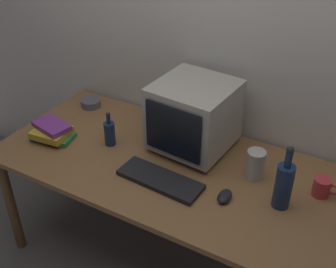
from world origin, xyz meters
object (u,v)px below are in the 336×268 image
Objects in this scene: keyboard at (160,180)px; bottle_tall at (284,184)px; bottle_short at (109,133)px; cd_spindle at (91,103)px; crt_monitor at (194,116)px; book_stack at (52,132)px; computer_mouse at (225,196)px; metal_canister at (255,165)px; mug at (322,187)px.

bottle_tall is at bearing 16.21° from keyboard.
cd_spindle is (-0.35, 0.28, -0.05)m from bottle_short.
crt_monitor is 2.11× the size of bottle_short.
bottle_short is 0.33m from book_stack.
bottle_short is (-0.71, 0.10, 0.06)m from computer_mouse.
metal_canister is (0.77, 0.11, 0.00)m from bottle_short.
bottle_tall is at bearing -12.81° from cd_spindle.
computer_mouse is 0.83× the size of cd_spindle.
bottle_tall reaches higher than metal_canister.
bottle_tall is 1.30× the size of book_stack.
keyboard is 3.50× the size of mug.
crt_monitor is 0.99× the size of keyboard.
cd_spindle is 0.80× the size of metal_canister.
crt_monitor is 1.69× the size of book_stack.
crt_monitor is 0.40m from metal_canister.
bottle_short reaches higher than book_stack.
mug is at bearing 10.44° from book_stack.
crt_monitor is at bearing 134.40° from computer_mouse.
metal_canister is (1.08, 0.23, 0.03)m from book_stack.
mug is 0.32m from metal_canister.
bottle_short is 1.31× the size of metal_canister.
mug is (1.09, 0.14, -0.03)m from bottle_short.
book_stack is at bearing -175.59° from bottle_tall.
bottle_tall is 2.66× the size of cd_spindle.
cd_spindle is at bearing 158.38° from computer_mouse.
book_stack is 1.63× the size of metal_canister.
crt_monitor is 0.77m from cd_spindle.
metal_canister is at bearing 11.94° from book_stack.
bottle_short is 1.64× the size of mug.
bottle_short is 0.80× the size of book_stack.
bottle_short reaches higher than metal_canister.
computer_mouse is 0.45m from mug.
crt_monitor reaches higher than keyboard.
computer_mouse reaches higher than keyboard.
book_stack is (-1.02, -0.01, 0.03)m from computer_mouse.
crt_monitor reaches higher than mug.
crt_monitor is at bearing 175.56° from mug.
keyboard is 3.50× the size of cd_spindle.
computer_mouse is 0.41× the size of book_stack.
book_stack is 1.10m from metal_canister.
keyboard is 2.13× the size of bottle_short.
crt_monitor is 2.77× the size of metal_canister.
keyboard is 1.72× the size of book_stack.
crt_monitor is 3.46× the size of cd_spindle.
book_stack is (-1.25, -0.10, -0.07)m from bottle_tall.
cd_spindle is (-1.29, 0.29, -0.10)m from bottle_tall.
crt_monitor is at bearing 158.62° from bottle_tall.
book_stack is at bearing -178.67° from keyboard.
mug is (0.69, 0.28, 0.03)m from keyboard.
mug is at bearing 7.49° from bottle_short.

